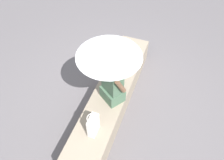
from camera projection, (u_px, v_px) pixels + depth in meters
ground_plane at (112, 106)px, 4.38m from camera, size 14.00×14.00×0.00m
stone_bench at (112, 98)px, 4.21m from camera, size 2.93×0.55×0.44m
person_seated at (112, 82)px, 3.65m from camera, size 0.43×0.50×0.90m
parasol at (109, 50)px, 3.26m from camera, size 0.94×0.94×1.11m
handbag_black at (93, 125)px, 3.40m from camera, size 0.22×0.16×0.36m
magazine at (121, 72)px, 4.31m from camera, size 0.34×0.30×0.01m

